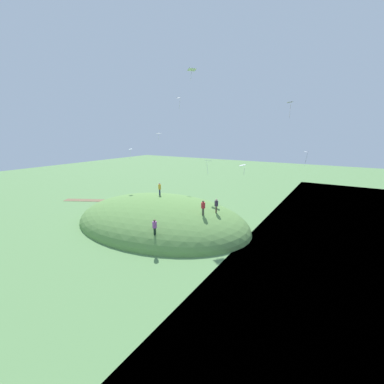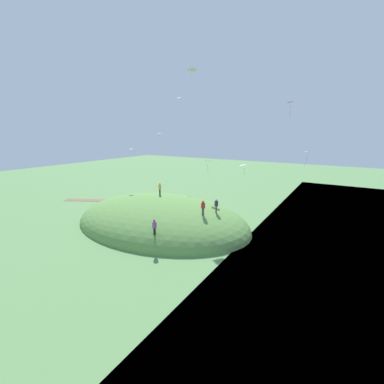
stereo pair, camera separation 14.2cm
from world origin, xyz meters
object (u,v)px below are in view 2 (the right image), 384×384
Objects in this scene: person_near_shore at (203,206)px; kite_1 at (131,150)px; kite_6 at (208,161)px; kite_4 at (290,103)px; kite_5 at (159,134)px; kite_3 at (179,99)px; person_watching_kites at (160,187)px; kite_0 at (192,70)px; person_walking_path at (216,204)px; person_with_child at (154,225)px; kite_7 at (306,154)px; kite_2 at (243,165)px; mooring_post at (245,239)px.

kite_1 is at bearing 134.58° from person_near_shore.
kite_1 is 0.86× the size of kite_6.
kite_4 is 1.46× the size of kite_5.
person_watching_kites is at bearing 111.16° from kite_3.
kite_0 is at bearing -27.51° from kite_6.
person_walking_path is 1.10× the size of kite_1.
person_with_child is 23.27m from kite_7.
person_near_shore is 17.51m from kite_1.
kite_2 is 0.69× the size of kite_3.
kite_0 is 13.22m from kite_6.
kite_4 is (-15.34, -6.11, 10.90)m from person_watching_kites.
kite_1 reaches higher than person_near_shore.
kite_1 is at bearing 47.00° from person_with_child.
kite_1 is (13.11, -10.55, 6.70)m from person_with_child.
person_with_child is 1.95× the size of mooring_post.
person_with_child is 23.14m from kite_0.
person_with_child is at bearing 73.51° from kite_2.
person_with_child is 27.15m from kite_3.
kite_4 is 2.10× the size of mooring_post.
kite_1 is at bearing 106.27° from kite_5.
person_with_child is 1.36× the size of kite_5.
person_near_shore is 1.10× the size of kite_1.
kite_6 is at bearing -3.72° from person_with_child.
kite_4 reaches higher than kite_2.
kite_5 reaches higher than mooring_post.
kite_2 is at bearing -20.67° from person_with_child.
kite_1 reaches higher than kite_7.
kite_1 is 1.26× the size of kite_5.
mooring_post is at bearing 147.70° from kite_5.
kite_5 reaches higher than person_with_child.
kite_7 is (-27.78, 2.79, -2.62)m from kite_5.
kite_0 reaches higher than kite_2.
kite_7 is 2.35× the size of mooring_post.
kite_1 is at bearing 73.60° from kite_3.
mooring_post is at bearing 72.00° from kite_7.
kite_2 is at bearing -154.44° from kite_6.
kite_3 reaches higher than kite_4.
kite_3 is (13.78, -12.68, 14.06)m from person_walking_path.
kite_2 is 10.70m from mooring_post.
kite_3 reaches higher than kite_1.
mooring_post is at bearing -9.83° from person_near_shore.
kite_5 is at bearing 111.45° from person_near_shore.
kite_3 is 23.26m from kite_7.
kite_4 is 1.00× the size of kite_6.
kite_0 is at bearing -137.70° from person_walking_path.
kite_7 reaches higher than kite_2.
kite_1 reaches higher than kite_2.
person_walking_path is 17.81m from kite_1.
kite_3 is at bearing -138.61° from person_walking_path.
kite_4 is 12.41m from kite_6.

